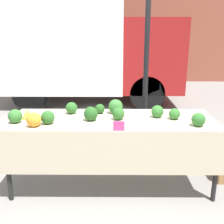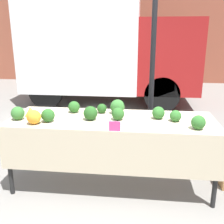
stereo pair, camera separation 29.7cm
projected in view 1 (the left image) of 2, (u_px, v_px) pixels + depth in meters
name	position (u px, v px, depth m)	size (l,w,h in m)	color
ground_plane	(112.00, 183.00, 3.23)	(40.00, 40.00, 0.00)	gray
building_facade	(114.00, 12.00, 9.81)	(16.00, 0.60, 5.13)	brown
tent_pole	(146.00, 65.00, 3.60)	(0.07, 0.07, 2.70)	black
parked_truck	(88.00, 46.00, 6.75)	(4.33, 2.08, 2.81)	white
market_table	(112.00, 129.00, 2.96)	(2.34, 0.81, 0.83)	beige
orange_cauliflower	(34.00, 120.00, 2.71)	(0.15, 0.15, 0.15)	orange
romanesco_head	(27.00, 114.00, 2.98)	(0.14, 0.14, 0.11)	#93B238
broccoli_head_0	(175.00, 114.00, 2.95)	(0.13, 0.13, 0.13)	#2D6628
broccoli_head_1	(48.00, 117.00, 2.80)	(0.15, 0.15, 0.15)	#285B23
broccoli_head_2	(118.00, 114.00, 2.94)	(0.14, 0.14, 0.14)	#285B23
broccoli_head_3	(116.00, 106.00, 3.17)	(0.17, 0.17, 0.17)	#336B2D
broccoli_head_4	(15.00, 116.00, 2.83)	(0.15, 0.15, 0.15)	#336B2D
broccoli_head_5	(100.00, 109.00, 3.18)	(0.12, 0.12, 0.12)	#23511E
broccoli_head_6	(91.00, 114.00, 2.91)	(0.16, 0.16, 0.16)	#23511E
broccoli_head_7	(71.00, 108.00, 3.17)	(0.14, 0.14, 0.14)	#285B23
broccoli_head_8	(198.00, 120.00, 2.73)	(0.15, 0.15, 0.15)	#2D6628
broccoli_head_9	(157.00, 111.00, 3.02)	(0.14, 0.14, 0.14)	#2D6628
price_sign	(119.00, 126.00, 2.60)	(0.12, 0.01, 0.10)	#E53D84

